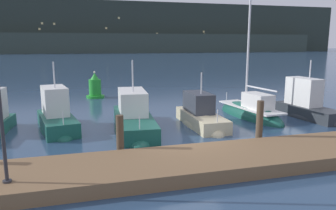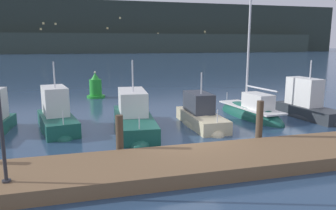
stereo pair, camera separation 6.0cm
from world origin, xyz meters
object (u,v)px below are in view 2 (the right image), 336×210
channel_buoy (96,88)px  sailboat_berth_5 (251,115)px  motorboat_berth_3 (134,124)px  motorboat_berth_6 (307,111)px  motorboat_berth_4 (201,121)px  motorboat_berth_2 (57,122)px

channel_buoy → sailboat_berth_5: bearing=-48.6°
motorboat_berth_3 → motorboat_berth_6: motorboat_berth_3 is taller
motorboat_berth_4 → channel_buoy: 11.51m
motorboat_berth_3 → sailboat_berth_5: bearing=8.0°
sailboat_berth_5 → motorboat_berth_6: bearing=-17.8°
motorboat_berth_2 → motorboat_berth_4: motorboat_berth_2 is taller
motorboat_berth_4 → motorboat_berth_3: bearing=178.3°
motorboat_berth_4 → motorboat_berth_6: (6.53, 0.10, 0.16)m
motorboat_berth_4 → sailboat_berth_5: bearing=17.2°
motorboat_berth_4 → channel_buoy: (-4.79, 10.45, 0.54)m
motorboat_berth_2 → channel_buoy: 9.62m
motorboat_berth_2 → motorboat_berth_6: motorboat_berth_2 is taller
motorboat_berth_4 → sailboat_berth_5: (3.48, 1.08, -0.11)m
channel_buoy → motorboat_berth_2: bearing=-104.2°
channel_buoy → motorboat_berth_4: bearing=-65.4°
motorboat_berth_2 → motorboat_berth_6: 13.72m
motorboat_berth_2 → sailboat_berth_5: sailboat_berth_5 is taller
motorboat_berth_4 → motorboat_berth_6: size_ratio=1.01×
motorboat_berth_2 → sailboat_berth_5: bearing=-0.3°
motorboat_berth_2 → motorboat_berth_3: (3.65, -1.03, -0.09)m
channel_buoy → motorboat_berth_6: bearing=-42.4°
motorboat_berth_6 → sailboat_berth_5: bearing=162.2°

